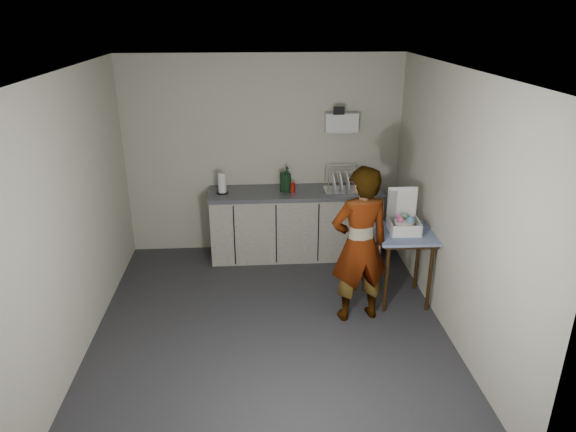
{
  "coord_description": "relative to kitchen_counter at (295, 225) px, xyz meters",
  "views": [
    {
      "loc": [
        -0.13,
        -4.54,
        3.08
      ],
      "look_at": [
        0.21,
        0.45,
        1.07
      ],
      "focal_mm": 32.0,
      "sensor_mm": 36.0,
      "label": 1
    }
  ],
  "objects": [
    {
      "name": "ground",
      "position": [
        -0.4,
        -1.7,
        -0.43
      ],
      "size": [
        4.0,
        4.0,
        0.0
      ],
      "primitive_type": "plane",
      "color": "#2A2A2F",
      "rests_on": "ground"
    },
    {
      "name": "wall_back",
      "position": [
        -0.4,
        0.29,
        0.87
      ],
      "size": [
        3.6,
        0.02,
        2.6
      ],
      "primitive_type": "cube",
      "color": "beige",
      "rests_on": "ground"
    },
    {
      "name": "wall_right",
      "position": [
        1.39,
        -1.7,
        0.87
      ],
      "size": [
        0.02,
        4.0,
        2.6
      ],
      "primitive_type": "cube",
      "color": "beige",
      "rests_on": "ground"
    },
    {
      "name": "wall_left",
      "position": [
        -2.19,
        -1.7,
        0.87
      ],
      "size": [
        0.02,
        4.0,
        2.6
      ],
      "primitive_type": "cube",
      "color": "beige",
      "rests_on": "ground"
    },
    {
      "name": "ceiling",
      "position": [
        -0.4,
        -1.7,
        2.17
      ],
      "size": [
        3.6,
        4.0,
        0.01
      ],
      "primitive_type": "cube",
      "color": "white",
      "rests_on": "wall_back"
    },
    {
      "name": "kitchen_counter",
      "position": [
        0.0,
        0.0,
        0.0
      ],
      "size": [
        2.24,
        0.62,
        0.91
      ],
      "color": "black",
      "rests_on": "ground"
    },
    {
      "name": "wall_shelf",
      "position": [
        0.6,
        0.22,
        1.32
      ],
      "size": [
        0.42,
        0.18,
        0.37
      ],
      "color": "white",
      "rests_on": "ground"
    },
    {
      "name": "side_table",
      "position": [
        1.1,
        -1.24,
        0.3
      ],
      "size": [
        0.66,
        0.66,
        0.83
      ],
      "rotation": [
        0.0,
        0.0,
        -0.02
      ],
      "color": "#331D0B",
      "rests_on": "ground"
    },
    {
      "name": "standing_man",
      "position": [
        0.53,
        -1.56,
        0.42
      ],
      "size": [
        0.68,
        0.51,
        1.69
      ],
      "primitive_type": "imported",
      "rotation": [
        0.0,
        0.0,
        3.32
      ],
      "color": "#B2A593",
      "rests_on": "ground"
    },
    {
      "name": "soap_bottle",
      "position": [
        -0.11,
        -0.01,
        0.65
      ],
      "size": [
        0.16,
        0.16,
        0.33
      ],
      "primitive_type": "imported",
      "rotation": [
        0.0,
        0.0,
        0.29
      ],
      "color": "black",
      "rests_on": "kitchen_counter"
    },
    {
      "name": "soda_can",
      "position": [
        -0.04,
        -0.04,
        0.55
      ],
      "size": [
        0.07,
        0.07,
        0.12
      ],
      "primitive_type": "cylinder",
      "color": "red",
      "rests_on": "kitchen_counter"
    },
    {
      "name": "dark_bottle",
      "position": [
        -0.17,
        -0.02,
        0.61
      ],
      "size": [
        0.08,
        0.08,
        0.26
      ],
      "primitive_type": "cylinder",
      "color": "black",
      "rests_on": "kitchen_counter"
    },
    {
      "name": "paper_towel",
      "position": [
        -0.94,
        -0.02,
        0.61
      ],
      "size": [
        0.15,
        0.15,
        0.27
      ],
      "color": "black",
      "rests_on": "kitchen_counter"
    },
    {
      "name": "dish_rack",
      "position": [
        0.58,
        -0.06,
        0.55
      ],
      "size": [
        0.44,
        0.33,
        0.31
      ],
      "color": "silver",
      "rests_on": "kitchen_counter"
    },
    {
      "name": "bakery_box",
      "position": [
        1.08,
        -1.19,
        0.51
      ],
      "size": [
        0.34,
        0.35,
        0.46
      ],
      "rotation": [
        0.0,
        0.0,
        -0.04
      ],
      "color": "white",
      "rests_on": "side_table"
    }
  ]
}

